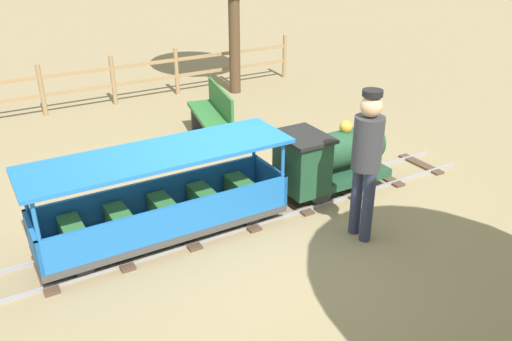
{
  "coord_description": "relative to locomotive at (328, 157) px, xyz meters",
  "views": [
    {
      "loc": [
        4.59,
        -2.55,
        3.07
      ],
      "look_at": [
        0.0,
        0.14,
        0.55
      ],
      "focal_mm": 37.17,
      "sensor_mm": 36.0,
      "label": 1
    }
  ],
  "objects": [
    {
      "name": "ground_plane",
      "position": [
        0.0,
        -1.16,
        -0.49
      ],
      "size": [
        60.0,
        60.0,
        0.0
      ],
      "primitive_type": "plane",
      "color": "#8C7A56"
    },
    {
      "name": "park_bench",
      "position": [
        -2.28,
        -0.44,
        -0.07
      ],
      "size": [
        1.35,
        0.66,
        0.82
      ],
      "color": "#2D6B33",
      "rests_on": "ground_plane"
    },
    {
      "name": "passenger_car",
      "position": [
        0.0,
        -2.11,
        -0.06
      ],
      "size": [
        0.78,
        2.7,
        0.97
      ],
      "color": "#3F3F3F",
      "rests_on": "ground_plane"
    },
    {
      "name": "track",
      "position": [
        0.0,
        -1.21,
        -0.47
      ],
      "size": [
        0.72,
        6.4,
        0.04
      ],
      "color": "gray",
      "rests_on": "ground_plane"
    },
    {
      "name": "conductor_person",
      "position": [
        0.97,
        -0.3,
        0.47
      ],
      "size": [
        0.3,
        0.3,
        1.62
      ],
      "color": "#282D47",
      "rests_on": "ground_plane"
    },
    {
      "name": "locomotive",
      "position": [
        0.0,
        0.0,
        0.0
      ],
      "size": [
        0.68,
        1.45,
        1.08
      ],
      "color": "#1E472D",
      "rests_on": "ground_plane"
    },
    {
      "name": "fence_section",
      "position": [
        -4.78,
        -1.21,
        -0.0
      ],
      "size": [
        0.08,
        7.48,
        0.9
      ],
      "color": "#93754C",
      "rests_on": "ground_plane"
    }
  ]
}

